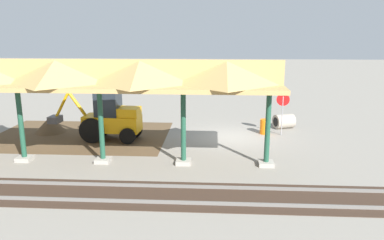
{
  "coord_description": "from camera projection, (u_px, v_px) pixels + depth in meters",
  "views": [
    {
      "loc": [
        1.14,
        21.3,
        6.2
      ],
      "look_at": [
        2.27,
        2.38,
        1.6
      ],
      "focal_mm": 35.0,
      "sensor_mm": 36.0,
      "label": 1
    }
  ],
  "objects": [
    {
      "name": "stop_sign",
      "position": [
        283.0,
        105.0,
        22.09
      ],
      "size": [
        0.76,
        0.13,
        2.56
      ],
      "color": "gray",
      "rests_on": "ground"
    },
    {
      "name": "dirt_work_zone",
      "position": [
        81.0,
        136.0,
        22.4
      ],
      "size": [
        10.3,
        7.0,
        0.01
      ],
      "primitive_type": "cube",
      "color": "brown",
      "rests_on": "ground"
    },
    {
      "name": "dirt_mound",
      "position": [
        51.0,
        132.0,
        23.19
      ],
      "size": [
        3.81,
        3.81,
        1.9
      ],
      "primitive_type": "cone",
      "color": "brown",
      "rests_on": "ground"
    },
    {
      "name": "platform_canopy",
      "position": [
        15.0,
        75.0,
        17.19
      ],
      "size": [
        24.43,
        3.2,
        4.9
      ],
      "color": "#9E998E",
      "rests_on": "ground"
    },
    {
      "name": "rail_tracks",
      "position": [
        243.0,
        197.0,
        14.14
      ],
      "size": [
        60.0,
        2.58,
        0.15
      ],
      "color": "slate",
      "rests_on": "ground"
    },
    {
      "name": "concrete_pipe",
      "position": [
        284.0,
        121.0,
        24.0
      ],
      "size": [
        1.46,
        1.29,
        0.91
      ],
      "color": "#9E9384",
      "rests_on": "ground"
    },
    {
      "name": "backhoe",
      "position": [
        110.0,
        118.0,
        21.33
      ],
      "size": [
        5.43,
        1.9,
        2.82
      ],
      "color": "orange",
      "rests_on": "ground"
    },
    {
      "name": "ground_plane",
      "position": [
        233.0,
        137.0,
        22.06
      ],
      "size": [
        120.0,
        120.0,
        0.0
      ],
      "primitive_type": "plane",
      "color": "gray"
    },
    {
      "name": "traffic_barrel",
      "position": [
        265.0,
        127.0,
        22.7
      ],
      "size": [
        0.56,
        0.56,
        0.9
      ],
      "primitive_type": "cylinder",
      "color": "orange",
      "rests_on": "ground"
    }
  ]
}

